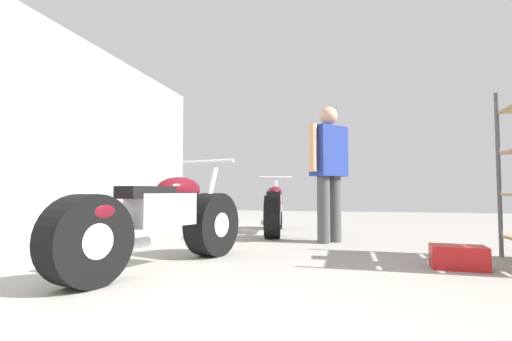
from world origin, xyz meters
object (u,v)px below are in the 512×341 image
object	(u,v)px
motorcycle_black_naked	(274,209)
red_toolbox	(458,257)
motorcycle_maroon_cruiser	(158,222)
mechanic_in_blue	(329,165)

from	to	relation	value
motorcycle_black_naked	red_toolbox	bearing A→B (deg)	-48.66
motorcycle_maroon_cruiser	motorcycle_black_naked	xyz separation A→B (m)	(0.44, 2.84, -0.02)
motorcycle_maroon_cruiser	red_toolbox	world-z (taller)	motorcycle_maroon_cruiser
motorcycle_maroon_cruiser	mechanic_in_blue	xyz separation A→B (m)	(1.31, 1.98, 0.58)
red_toolbox	motorcycle_black_naked	bearing A→B (deg)	131.34
motorcycle_maroon_cruiser	red_toolbox	bearing A→B (deg)	13.83
motorcycle_maroon_cruiser	red_toolbox	distance (m)	2.51
motorcycle_black_naked	motorcycle_maroon_cruiser	bearing A→B (deg)	-98.90
motorcycle_black_naked	red_toolbox	distance (m)	3.00
mechanic_in_blue	motorcycle_black_naked	bearing A→B (deg)	135.30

